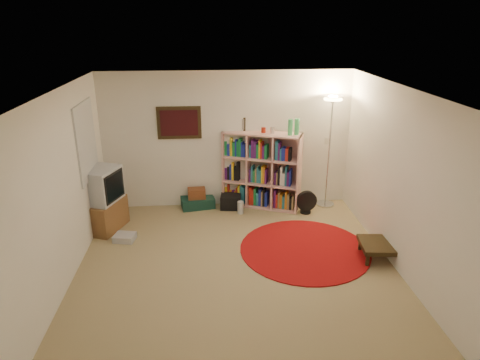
% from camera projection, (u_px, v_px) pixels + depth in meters
% --- Properties ---
extents(room, '(4.54, 4.54, 2.54)m').
position_uv_depth(room, '(232.00, 184.00, 5.71)').
color(room, '#9B865B').
rests_on(room, ground).
extents(bookshelf, '(1.47, 0.91, 1.71)m').
position_uv_depth(bookshelf, '(261.00, 171.00, 7.90)').
color(bookshelf, '#FFB5AA').
rests_on(bookshelf, ground).
extents(floor_lamp, '(0.43, 0.43, 2.08)m').
position_uv_depth(floor_lamp, '(332.00, 115.00, 7.54)').
color(floor_lamp, silver).
rests_on(floor_lamp, ground).
extents(floor_fan, '(0.38, 0.21, 0.43)m').
position_uv_depth(floor_fan, '(306.00, 202.00, 7.73)').
color(floor_fan, black).
rests_on(floor_fan, ground).
extents(tv_stand, '(0.73, 0.87, 1.07)m').
position_uv_depth(tv_stand, '(102.00, 200.00, 7.06)').
color(tv_stand, brown).
rests_on(tv_stand, ground).
extents(dvd_box, '(0.36, 0.32, 0.11)m').
position_uv_depth(dvd_box, '(125.00, 237.00, 6.83)').
color(dvd_box, silver).
rests_on(dvd_box, ground).
extents(suitcase, '(0.66, 0.49, 0.19)m').
position_uv_depth(suitcase, '(198.00, 202.00, 8.04)').
color(suitcase, '#14392E').
rests_on(suitcase, ground).
extents(wicker_basket, '(0.34, 0.25, 0.18)m').
position_uv_depth(wicker_basket, '(197.00, 193.00, 7.94)').
color(wicker_basket, brown).
rests_on(wicker_basket, suitcase).
extents(duffel_bag, '(0.40, 0.35, 0.25)m').
position_uv_depth(duffel_bag, '(231.00, 202.00, 7.98)').
color(duffel_bag, black).
rests_on(duffel_bag, ground).
extents(paper_towel, '(0.14, 0.14, 0.23)m').
position_uv_depth(paper_towel, '(240.00, 208.00, 7.75)').
color(paper_towel, silver).
rests_on(paper_towel, ground).
extents(red_rug, '(1.98, 1.98, 0.02)m').
position_uv_depth(red_rug, '(305.00, 249.00, 6.56)').
color(red_rug, maroon).
rests_on(red_rug, ground).
extents(side_table, '(0.61, 0.61, 0.26)m').
position_uv_depth(side_table, '(380.00, 246.00, 6.26)').
color(side_table, black).
rests_on(side_table, ground).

